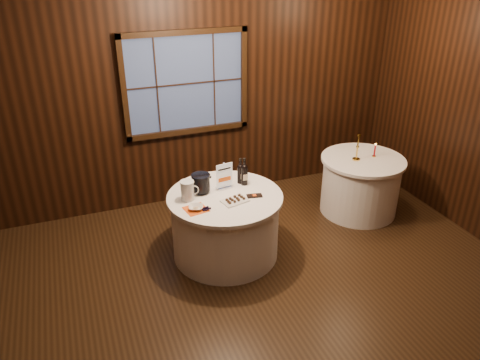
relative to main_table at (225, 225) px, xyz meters
name	(u,v)px	position (x,y,z in m)	size (l,w,h in m)	color
ground	(259,308)	(0.00, -1.00, -0.39)	(6.00, 6.00, 0.00)	black
back_wall	(186,91)	(0.00, 1.48, 1.16)	(6.00, 0.10, 3.00)	black
main_table	(225,225)	(0.00, 0.00, 0.00)	(1.28, 1.28, 0.77)	white
side_table	(360,185)	(2.00, 0.30, 0.00)	(1.08, 1.08, 0.77)	white
sign_stand	(224,180)	(0.05, 0.16, 0.49)	(0.20, 0.12, 0.32)	silver
port_bottle_left	(240,172)	(0.27, 0.23, 0.51)	(0.07, 0.08, 0.30)	black
port_bottle_right	(244,173)	(0.30, 0.17, 0.52)	(0.08, 0.08, 0.33)	black
ice_bucket	(201,183)	(-0.22, 0.16, 0.50)	(0.21, 0.21, 0.22)	black
chocolate_plate	(235,200)	(0.06, -0.17, 0.40)	(0.31, 0.24, 0.04)	white
chocolate_box	(255,196)	(0.30, -0.14, 0.39)	(0.17, 0.08, 0.01)	black
grape_bunch	(206,209)	(-0.29, -0.23, 0.40)	(0.15, 0.06, 0.04)	black
glass_pitcher	(188,190)	(-0.40, 0.06, 0.49)	(0.20, 0.15, 0.22)	silver
orange_napkin	(196,209)	(-0.38, -0.18, 0.38)	(0.22, 0.22, 0.00)	#E15012
cracker_bowl	(196,208)	(-0.38, -0.18, 0.40)	(0.15, 0.15, 0.04)	white
brass_candlestick	(357,151)	(1.89, 0.30, 0.51)	(0.10, 0.10, 0.35)	gold
red_candle	(375,151)	(2.16, 0.30, 0.46)	(0.05, 0.05, 0.19)	gold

